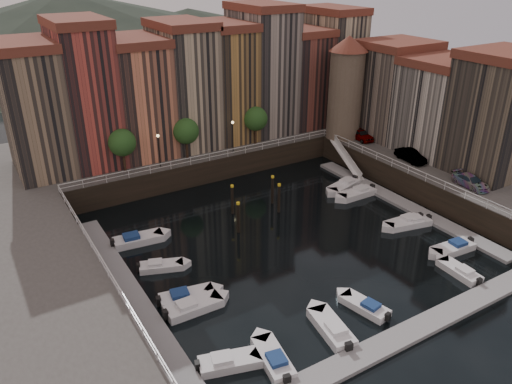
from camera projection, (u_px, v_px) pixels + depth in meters
ground at (281, 238)px, 50.86m from camera, size 200.00×200.00×0.00m
quay_far at (178, 148)px, 70.30m from camera, size 80.00×20.00×3.00m
quay_right at (478, 175)px, 61.83m from camera, size 20.00×36.00×3.00m
dock_left at (130, 292)px, 42.40m from camera, size 2.00×28.00×0.35m
dock_right at (402, 203)px, 57.62m from camera, size 2.00×28.00×0.35m
dock_near at (407, 334)px, 37.65m from camera, size 30.00×2.00×0.35m
mountains at (57, 31)px, 133.25m from camera, size 145.00×100.00×18.00m
far_terrace at (204, 82)px, 65.89m from camera, size 48.70×10.30×17.50m
right_terrace at (442, 102)px, 62.16m from camera, size 9.30×24.30×14.00m
corner_tower at (346, 86)px, 67.10m from camera, size 5.20×5.20×13.80m
promenade_trees at (191, 130)px, 61.48m from camera, size 21.20×3.20×5.20m
street_lamps at (197, 137)px, 61.16m from camera, size 10.36×0.36×4.18m
railings at (256, 187)px, 53.01m from camera, size 36.08×34.04×0.52m
gangway at (347, 158)px, 65.80m from camera, size 2.78×8.32×3.73m
mooring_pilings at (256, 201)px, 54.72m from camera, size 7.04×4.35×3.78m
boat_left_0 at (229, 362)px, 34.79m from camera, size 4.80×2.87×1.08m
boat_left_1 at (192, 307)px, 40.24m from camera, size 4.94×1.83×1.14m
boat_left_2 at (186, 297)px, 41.45m from camera, size 4.96×2.54×1.11m
boat_left_3 at (160, 266)px, 45.65m from camera, size 4.27×2.80×0.96m
boat_left_4 at (137, 239)px, 49.79m from camera, size 5.25×2.38×1.18m
boat_right_0 at (454, 248)px, 48.40m from camera, size 4.88×2.08×1.11m
boat_right_1 at (411, 223)px, 53.03m from camera, size 4.80×2.58×1.07m
boat_right_2 at (405, 222)px, 53.12m from camera, size 4.75×1.96×1.08m
boat_right_3 at (357, 193)px, 59.55m from camera, size 5.10×1.87×1.17m
boat_right_4 at (344, 186)px, 61.48m from camera, size 5.28×3.11×1.18m
boat_near_0 at (274, 359)px, 35.04m from camera, size 2.43×4.82×1.08m
boat_near_1 at (332, 329)px, 37.87m from camera, size 2.58×5.17×1.16m
boat_near_2 at (366, 306)px, 40.35m from camera, size 2.43×4.49×1.01m
boat_near_3 at (460, 271)px, 44.84m from camera, size 1.81×4.38×1.00m
car_a at (360, 135)px, 68.61m from camera, size 2.17×4.61×1.53m
car_b at (410, 156)px, 61.35m from camera, size 1.94×4.52×1.45m
car_c at (471, 182)px, 54.54m from camera, size 2.25×4.63×1.30m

